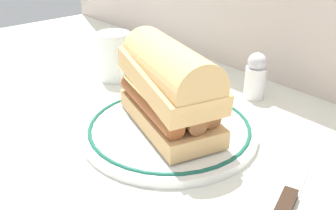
# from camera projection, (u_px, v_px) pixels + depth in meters

# --- Properties ---
(ground_plane) EXTENTS (1.50, 1.50, 0.00)m
(ground_plane) POSITION_uv_depth(u_px,v_px,m) (155.00, 140.00, 0.53)
(ground_plane) COLOR silver
(plate) EXTENTS (0.26, 0.26, 0.01)m
(plate) POSITION_uv_depth(u_px,v_px,m) (168.00, 128.00, 0.54)
(plate) COLOR white
(plate) RESTS_ON ground_plane
(sausage_sandwich) EXTENTS (0.20, 0.13, 0.12)m
(sausage_sandwich) POSITION_uv_depth(u_px,v_px,m) (168.00, 84.00, 0.51)
(sausage_sandwich) COLOR tan
(sausage_sandwich) RESTS_ON plate
(drinking_glass) EXTENTS (0.06, 0.06, 0.09)m
(drinking_glass) POSITION_uv_depth(u_px,v_px,m) (115.00, 59.00, 0.71)
(drinking_glass) COLOR silver
(drinking_glass) RESTS_ON ground_plane
(salt_shaker) EXTENTS (0.04, 0.04, 0.08)m
(salt_shaker) POSITION_uv_depth(u_px,v_px,m) (256.00, 76.00, 0.63)
(salt_shaker) COLOR white
(salt_shaker) RESTS_ON ground_plane
(butter_knife) EXTENTS (0.07, 0.15, 0.01)m
(butter_knife) POSITION_uv_depth(u_px,v_px,m) (293.00, 189.00, 0.43)
(butter_knife) COLOR silver
(butter_knife) RESTS_ON ground_plane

